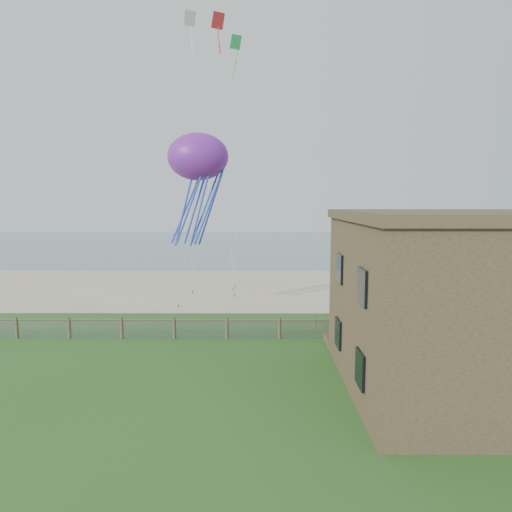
# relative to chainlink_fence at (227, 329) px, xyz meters

# --- Properties ---
(ground) EXTENTS (160.00, 160.00, 0.00)m
(ground) POSITION_rel_chainlink_fence_xyz_m (0.00, -6.00, -0.55)
(ground) COLOR #2A591E
(ground) RESTS_ON ground
(sand_beach) EXTENTS (72.00, 20.00, 0.02)m
(sand_beach) POSITION_rel_chainlink_fence_xyz_m (0.00, 16.00, -0.55)
(sand_beach) COLOR tan
(sand_beach) RESTS_ON ground
(ocean) EXTENTS (160.00, 68.00, 0.02)m
(ocean) POSITION_rel_chainlink_fence_xyz_m (0.00, 60.00, -0.55)
(ocean) COLOR slate
(ocean) RESTS_ON ground
(chainlink_fence) EXTENTS (36.20, 0.20, 1.25)m
(chainlink_fence) POSITION_rel_chainlink_fence_xyz_m (0.00, 0.00, 0.00)
(chainlink_fence) COLOR brown
(chainlink_fence) RESTS_ON ground
(motel_deck) EXTENTS (15.00, 2.00, 0.50)m
(motel_deck) POSITION_rel_chainlink_fence_xyz_m (13.00, -1.00, -0.30)
(motel_deck) COLOR brown
(motel_deck) RESTS_ON ground
(picnic_table) EXTENTS (1.96, 1.53, 0.80)m
(picnic_table) POSITION_rel_chainlink_fence_xyz_m (8.08, -1.00, -0.15)
(picnic_table) COLOR brown
(picnic_table) RESTS_ON ground
(octopus_kite) EXTENTS (4.32, 3.53, 7.75)m
(octopus_kite) POSITION_rel_chainlink_fence_xyz_m (-2.13, 4.83, 8.15)
(octopus_kite) COLOR #D92261
(kite_white) EXTENTS (1.57, 1.92, 2.51)m
(kite_white) POSITION_rel_chainlink_fence_xyz_m (-3.12, 9.12, 19.57)
(kite_white) COLOR silver
(kite_red) EXTENTS (1.70, 1.89, 2.32)m
(kite_red) POSITION_rel_chainlink_fence_xyz_m (-0.98, 7.66, 19.00)
(kite_red) COLOR red
(kite_green) EXTENTS (1.77, 2.02, 2.64)m
(kite_green) POSITION_rel_chainlink_fence_xyz_m (0.02, 11.99, 18.86)
(kite_green) COLOR #31BB5F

